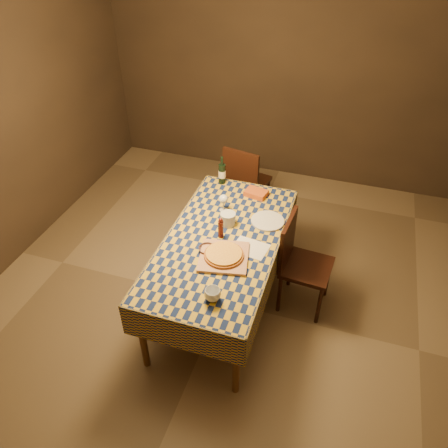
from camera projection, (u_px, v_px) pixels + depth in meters
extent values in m
plane|color=brown|center=(222.00, 302.00, 4.12)|extent=(5.00, 5.00, 0.00)
cube|color=#34271D|center=(288.00, 73.00, 5.16)|extent=(4.50, 0.10, 2.70)
cylinder|color=brown|center=(142.00, 335.00, 3.36)|extent=(0.06, 0.06, 0.75)
cylinder|color=brown|center=(236.00, 361.00, 3.18)|extent=(0.06, 0.06, 0.75)
cylinder|color=brown|center=(213.00, 213.00, 4.61)|extent=(0.06, 0.06, 0.75)
cylinder|color=brown|center=(283.00, 227.00, 4.42)|extent=(0.06, 0.06, 0.75)
cube|color=brown|center=(222.00, 242.00, 3.67)|extent=(0.90, 1.80, 0.03)
cube|color=brown|center=(222.00, 241.00, 3.66)|extent=(0.92, 1.82, 0.02)
cube|color=brown|center=(181.00, 336.00, 3.06)|extent=(0.94, 0.01, 0.30)
cube|color=brown|center=(250.00, 196.00, 4.43)|extent=(0.94, 0.01, 0.30)
cube|color=brown|center=(172.00, 242.00, 3.85)|extent=(0.01, 1.84, 0.30)
cube|color=brown|center=(275.00, 265.00, 3.63)|extent=(0.01, 1.84, 0.30)
cube|color=#B37854|center=(224.00, 257.00, 3.47)|extent=(0.45, 0.45, 0.02)
cylinder|color=brown|center=(224.00, 255.00, 3.45)|extent=(0.39, 0.39, 0.02)
cylinder|color=orange|center=(224.00, 253.00, 3.44)|extent=(0.35, 0.35, 0.01)
cylinder|color=#4A1511|center=(221.00, 229.00, 3.63)|extent=(0.05, 0.05, 0.16)
sphere|color=#4A1511|center=(221.00, 220.00, 3.57)|extent=(0.04, 0.04, 0.04)
imported|color=#634B53|center=(207.00, 250.00, 3.52)|extent=(0.16, 0.16, 0.04)
cylinder|color=silver|center=(223.00, 210.00, 3.98)|extent=(0.09, 0.09, 0.01)
cylinder|color=silver|center=(223.00, 206.00, 3.95)|extent=(0.01, 0.01, 0.08)
sphere|color=silver|center=(223.00, 199.00, 3.90)|extent=(0.08, 0.08, 0.08)
ellipsoid|color=#3E070A|center=(223.00, 200.00, 3.91)|extent=(0.05, 0.05, 0.03)
cylinder|color=black|center=(222.00, 174.00, 4.28)|extent=(0.08, 0.08, 0.20)
cylinder|color=black|center=(222.00, 161.00, 4.19)|extent=(0.03, 0.03, 0.08)
cylinder|color=beige|center=(222.00, 174.00, 4.28)|extent=(0.08, 0.08, 0.07)
cylinder|color=#B9BEC0|center=(228.00, 219.00, 3.78)|extent=(0.15, 0.15, 0.11)
cube|color=#BE4E19|center=(256.00, 193.00, 4.15)|extent=(0.23, 0.18, 0.05)
cylinder|color=silver|center=(268.00, 221.00, 3.84)|extent=(0.33, 0.33, 0.02)
imported|color=silver|center=(213.00, 295.00, 3.10)|extent=(0.13, 0.13, 0.09)
cube|color=silver|center=(250.00, 248.00, 3.57)|extent=(0.31, 0.26, 0.00)
ellipsoid|color=#A0A7CD|center=(233.00, 254.00, 3.47)|extent=(0.17, 0.14, 0.04)
cube|color=black|center=(248.00, 182.00, 4.95)|extent=(0.49, 0.49, 0.04)
cube|color=black|center=(240.00, 171.00, 4.66)|extent=(0.42, 0.11, 0.46)
cylinder|color=black|center=(268.00, 195.00, 5.15)|extent=(0.04, 0.04, 0.43)
cylinder|color=black|center=(241.00, 187.00, 5.29)|extent=(0.04, 0.04, 0.43)
cylinder|color=black|center=(255.00, 211.00, 4.90)|extent=(0.04, 0.04, 0.43)
cylinder|color=black|center=(226.00, 202.00, 5.04)|extent=(0.04, 0.04, 0.43)
cube|color=black|center=(307.00, 268.00, 3.85)|extent=(0.45, 0.45, 0.04)
cube|color=black|center=(287.00, 240.00, 3.75)|extent=(0.07, 0.42, 0.46)
cylinder|color=black|center=(319.00, 306.00, 3.81)|extent=(0.04, 0.04, 0.43)
cylinder|color=black|center=(328.00, 278.00, 4.07)|extent=(0.04, 0.04, 0.43)
cylinder|color=black|center=(279.00, 294.00, 3.91)|extent=(0.04, 0.04, 0.43)
cylinder|color=black|center=(290.00, 268.00, 4.18)|extent=(0.04, 0.04, 0.43)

